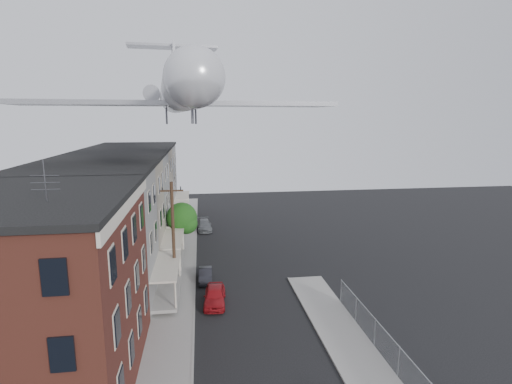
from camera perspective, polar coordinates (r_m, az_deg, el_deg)
sidewalk_left at (r=39.72m, az=-10.78°, el=-10.00°), size 3.00×62.00×0.12m
sidewalk_right at (r=25.24m, az=15.15°, el=-23.13°), size 3.00×26.00×0.12m
curb_left at (r=39.66m, az=-8.65°, el=-9.95°), size 0.15×62.00×0.14m
curb_right at (r=24.76m, az=11.78°, el=-23.67°), size 0.15×26.00×0.14m
corner_building at (r=23.64m, az=-29.61°, el=-12.62°), size 10.31×12.30×12.15m
row_house_a at (r=32.12m, az=-23.39°, el=-6.17°), size 11.98×7.00×10.30m
row_house_b at (r=38.68m, az=-20.69°, el=-3.22°), size 11.98×7.00×10.30m
row_house_c at (r=45.37m, az=-18.79°, el=-1.12°), size 11.98×7.00×10.30m
row_house_d at (r=52.14m, az=-17.39°, el=0.43°), size 11.98×7.00×10.30m
row_house_e at (r=58.96m, az=-16.30°, el=1.63°), size 11.98×7.00×10.30m
chainlink_fence at (r=24.56m, az=19.71°, el=-21.85°), size 0.06×18.06×1.90m
utility_pole at (r=32.58m, az=-11.73°, el=-6.10°), size 1.80×0.26×9.00m
street_tree at (r=42.44m, az=-10.38°, el=-3.84°), size 3.22×3.20×5.20m
car_near at (r=31.27m, az=-5.91°, el=-14.52°), size 1.88×4.06×1.35m
car_mid at (r=35.44m, az=-7.24°, el=-11.67°), size 1.16×3.24×1.06m
car_far at (r=50.55m, az=-7.40°, el=-4.72°), size 1.97×4.34×1.23m
airplane at (r=36.57m, az=-10.71°, el=13.95°), size 26.02×29.71×8.57m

